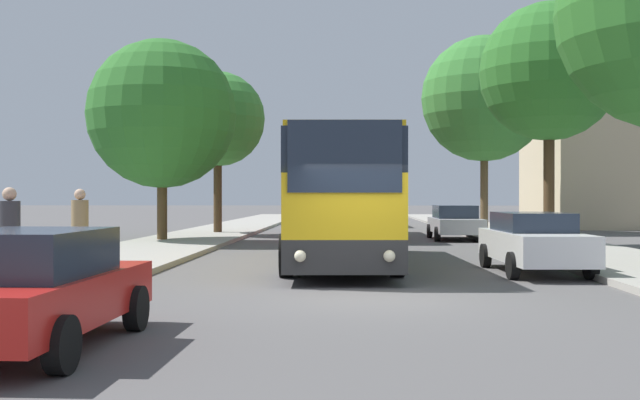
{
  "coord_description": "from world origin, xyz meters",
  "views": [
    {
      "loc": [
        -0.37,
        -13.49,
        1.83
      ],
      "look_at": [
        -1.36,
        11.9,
        1.73
      ],
      "focal_mm": 42.0,
      "sensor_mm": 36.0,
      "label": 1
    }
  ],
  "objects_px": {
    "parked_car_right_far": "(455,222)",
    "tree_right_far": "(484,99)",
    "parked_car_right_near": "(533,241)",
    "tree_left_near": "(162,114)",
    "pedestrian_waiting_near": "(80,231)",
    "bus_rear": "(349,196)",
    "bus_front": "(338,198)",
    "tree_left_far": "(218,119)",
    "parked_car_left_curb": "(32,287)",
    "pedestrian_walking_back": "(10,240)",
    "bus_middle": "(350,196)",
    "tree_right_mid": "(549,72)"
  },
  "relations": [
    {
      "from": "bus_front",
      "to": "bus_rear",
      "type": "bearing_deg",
      "value": 87.26
    },
    {
      "from": "parked_car_right_far",
      "to": "tree_right_far",
      "type": "distance_m",
      "value": 9.5
    },
    {
      "from": "tree_left_far",
      "to": "tree_right_mid",
      "type": "distance_m",
      "value": 15.84
    },
    {
      "from": "bus_middle",
      "to": "bus_front",
      "type": "bearing_deg",
      "value": -92.38
    },
    {
      "from": "bus_middle",
      "to": "tree_right_far",
      "type": "relative_size",
      "value": 1.12
    },
    {
      "from": "pedestrian_waiting_near",
      "to": "tree_left_near",
      "type": "bearing_deg",
      "value": 43.05
    },
    {
      "from": "bus_middle",
      "to": "pedestrian_walking_back",
      "type": "bearing_deg",
      "value": -106.46
    },
    {
      "from": "bus_front",
      "to": "tree_left_near",
      "type": "relative_size",
      "value": 1.4
    },
    {
      "from": "bus_middle",
      "to": "pedestrian_waiting_near",
      "type": "relative_size",
      "value": 6.08
    },
    {
      "from": "bus_front",
      "to": "parked_car_right_near",
      "type": "distance_m",
      "value": 5.29
    },
    {
      "from": "parked_car_right_far",
      "to": "bus_rear",
      "type": "bearing_deg",
      "value": -75.7
    },
    {
      "from": "parked_car_right_near",
      "to": "tree_left_near",
      "type": "height_order",
      "value": "tree_left_near"
    },
    {
      "from": "bus_rear",
      "to": "tree_right_far",
      "type": "bearing_deg",
      "value": -57.99
    },
    {
      "from": "pedestrian_waiting_near",
      "to": "tree_right_far",
      "type": "distance_m",
      "value": 27.19
    },
    {
      "from": "tree_right_far",
      "to": "parked_car_left_curb",
      "type": "bearing_deg",
      "value": -109.64
    },
    {
      "from": "parked_car_right_near",
      "to": "pedestrian_waiting_near",
      "type": "height_order",
      "value": "pedestrian_waiting_near"
    },
    {
      "from": "bus_middle",
      "to": "pedestrian_walking_back",
      "type": "height_order",
      "value": "bus_middle"
    },
    {
      "from": "pedestrian_waiting_near",
      "to": "tree_right_mid",
      "type": "distance_m",
      "value": 18.5
    },
    {
      "from": "bus_rear",
      "to": "parked_car_right_far",
      "type": "xyz_separation_m",
      "value": [
        4.58,
        -17.57,
        -1.13
      ]
    },
    {
      "from": "parked_car_left_curb",
      "to": "tree_left_far",
      "type": "xyz_separation_m",
      "value": [
        -2.52,
        26.92,
        4.82
      ]
    },
    {
      "from": "pedestrian_waiting_near",
      "to": "tree_right_far",
      "type": "height_order",
      "value": "tree_right_far"
    },
    {
      "from": "pedestrian_waiting_near",
      "to": "bus_rear",
      "type": "bearing_deg",
      "value": 26.5
    },
    {
      "from": "tree_right_mid",
      "to": "bus_front",
      "type": "bearing_deg",
      "value": -135.66
    },
    {
      "from": "bus_front",
      "to": "tree_left_near",
      "type": "bearing_deg",
      "value": 125.74
    },
    {
      "from": "bus_rear",
      "to": "pedestrian_walking_back",
      "type": "xyz_separation_m",
      "value": [
        -5.9,
        -37.18,
        -0.8
      ]
    },
    {
      "from": "parked_car_right_far",
      "to": "tree_right_far",
      "type": "relative_size",
      "value": 0.45
    },
    {
      "from": "pedestrian_walking_back",
      "to": "tree_right_far",
      "type": "relative_size",
      "value": 0.18
    },
    {
      "from": "parked_car_left_curb",
      "to": "pedestrian_walking_back",
      "type": "bearing_deg",
      "value": 118.94
    },
    {
      "from": "tree_left_far",
      "to": "tree_right_mid",
      "type": "relative_size",
      "value": 0.87
    },
    {
      "from": "bus_middle",
      "to": "bus_rear",
      "type": "bearing_deg",
      "value": 89.2
    },
    {
      "from": "bus_rear",
      "to": "pedestrian_walking_back",
      "type": "distance_m",
      "value": 37.65
    },
    {
      "from": "parked_car_right_far",
      "to": "parked_car_right_near",
      "type": "bearing_deg",
      "value": 89.21
    },
    {
      "from": "pedestrian_waiting_near",
      "to": "tree_left_far",
      "type": "height_order",
      "value": "tree_left_far"
    },
    {
      "from": "bus_middle",
      "to": "tree_left_near",
      "type": "relative_size",
      "value": 1.42
    },
    {
      "from": "tree_left_near",
      "to": "parked_car_left_curb",
      "type": "bearing_deg",
      "value": -80.01
    },
    {
      "from": "bus_rear",
      "to": "tree_left_near",
      "type": "distance_m",
      "value": 22.01
    },
    {
      "from": "parked_car_right_far",
      "to": "tree_right_mid",
      "type": "distance_m",
      "value": 7.81
    },
    {
      "from": "bus_middle",
      "to": "pedestrian_walking_back",
      "type": "xyz_separation_m",
      "value": [
        -5.95,
        -21.52,
        -0.8
      ]
    },
    {
      "from": "parked_car_left_curb",
      "to": "tree_left_far",
      "type": "distance_m",
      "value": 27.46
    },
    {
      "from": "bus_front",
      "to": "parked_car_right_far",
      "type": "height_order",
      "value": "bus_front"
    },
    {
      "from": "parked_car_right_near",
      "to": "parked_car_right_far",
      "type": "bearing_deg",
      "value": -92.2
    },
    {
      "from": "bus_rear",
      "to": "parked_car_left_curb",
      "type": "height_order",
      "value": "bus_rear"
    },
    {
      "from": "bus_rear",
      "to": "parked_car_left_curb",
      "type": "xyz_separation_m",
      "value": [
        -3.79,
        -41.14,
        -1.15
      ]
    },
    {
      "from": "bus_front",
      "to": "tree_right_mid",
      "type": "distance_m",
      "value": 11.64
    },
    {
      "from": "parked_car_right_near",
      "to": "tree_left_near",
      "type": "relative_size",
      "value": 0.59
    },
    {
      "from": "bus_middle",
      "to": "tree_left_near",
      "type": "distance_m",
      "value": 9.47
    },
    {
      "from": "bus_front",
      "to": "pedestrian_walking_back",
      "type": "height_order",
      "value": "bus_front"
    },
    {
      "from": "bus_rear",
      "to": "tree_left_far",
      "type": "xyz_separation_m",
      "value": [
        -6.31,
        -14.22,
        3.68
      ]
    },
    {
      "from": "pedestrian_waiting_near",
      "to": "tree_left_near",
      "type": "xyz_separation_m",
      "value": [
        -1.63,
        13.57,
        4.04
      ]
    },
    {
      "from": "bus_rear",
      "to": "tree_right_mid",
      "type": "relative_size",
      "value": 1.26
    }
  ]
}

